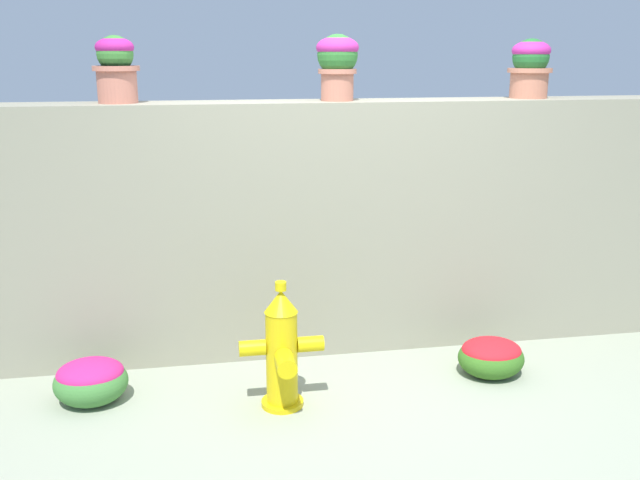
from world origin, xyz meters
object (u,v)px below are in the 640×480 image
potted_plant_3 (530,65)px  fire_hydrant (282,352)px  flower_bush_right (91,379)px  potted_plant_2 (337,61)px  potted_plant_1 (116,66)px  flower_bush_left (491,356)px

potted_plant_3 → fire_hydrant: potted_plant_3 is taller
fire_hydrant → flower_bush_right: (-1.10, 0.25, -0.20)m
potted_plant_2 → potted_plant_3: size_ratio=1.06×
potted_plant_1 → potted_plant_3: bearing=0.3°
potted_plant_2 → flower_bush_right: potted_plant_2 is taller
potted_plant_2 → potted_plant_3: 1.35m
fire_hydrant → flower_bush_left: (1.36, 0.19, -0.21)m
flower_bush_right → potted_plant_2: bearing=20.3°
potted_plant_1 → potted_plant_2: 1.37m
potted_plant_1 → fire_hydrant: size_ratio=0.53×
potted_plant_3 → potted_plant_2: bearing=-178.0°
potted_plant_2 → fire_hydrant: bearing=-119.9°
potted_plant_2 → flower_bush_left: bearing=-36.6°
potted_plant_1 → fire_hydrant: potted_plant_1 is taller
potted_plant_2 → fire_hydrant: 1.88m
potted_plant_1 → potted_plant_2: potted_plant_2 is taller
fire_hydrant → potted_plant_3: bearing=25.9°
fire_hydrant → potted_plant_2: bearing=60.1°
potted_plant_3 → flower_bush_left: potted_plant_3 is taller
potted_plant_2 → potted_plant_3: (1.35, 0.05, -0.03)m
flower_bush_right → flower_bush_left: bearing=-1.5°
flower_bush_left → flower_bush_right: bearing=178.5°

